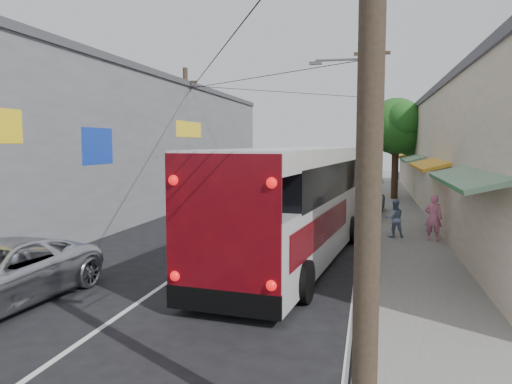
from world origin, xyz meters
TOP-DOWN VIEW (x-y plane):
  - ground at (0.00, 0.00)m, footprint 120.00×120.00m
  - sidewalk at (6.50, 20.00)m, footprint 3.00×80.00m
  - building_right at (10.99, 22.00)m, footprint 7.09×40.00m
  - building_left at (-8.50, 18.00)m, footprint 7.20×36.00m
  - utility_poles at (3.13, 20.33)m, footprint 11.80×45.28m
  - street_tree at (6.87, 26.02)m, footprint 4.40×4.00m
  - coach_bus at (3.01, 8.38)m, footprint 3.95×12.55m
  - parked_suv at (4.60, 18.00)m, footprint 3.12×6.32m
  - parked_car_mid at (3.80, 23.28)m, footprint 2.21×4.53m
  - parked_car_far at (4.04, 31.82)m, footprint 2.11×4.96m
  - pedestrian_near at (7.54, 11.82)m, footprint 0.67×0.48m
  - pedestrian_far at (6.17, 12.16)m, footprint 0.82×0.70m

SIDE VIEW (x-z plane):
  - ground at x=0.00m, z-range 0.00..0.00m
  - sidewalk at x=6.50m, z-range 0.00..0.12m
  - parked_car_mid at x=3.80m, z-range 0.00..1.49m
  - parked_car_far at x=4.04m, z-range 0.00..1.59m
  - pedestrian_far at x=6.17m, z-range 0.12..1.58m
  - parked_suv at x=4.60m, z-range 0.00..1.77m
  - pedestrian_near at x=7.54m, z-range 0.12..1.83m
  - coach_bus at x=3.01m, z-range 0.06..3.62m
  - building_right at x=10.99m, z-range 0.03..6.28m
  - building_left at x=-8.50m, z-range 0.03..7.28m
  - utility_poles at x=3.13m, z-range 0.13..8.13m
  - street_tree at x=6.87m, z-range 1.37..7.97m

